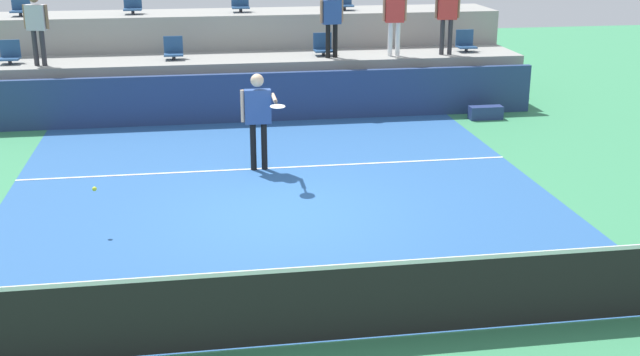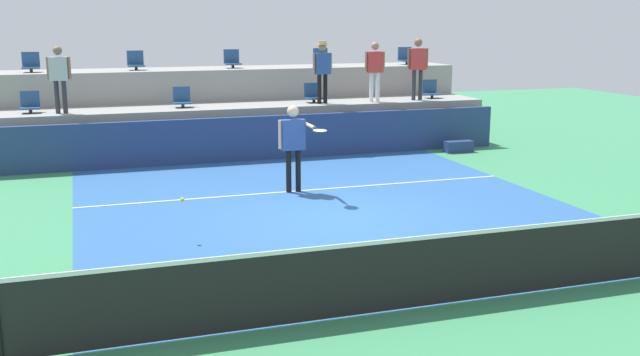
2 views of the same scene
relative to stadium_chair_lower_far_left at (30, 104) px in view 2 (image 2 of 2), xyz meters
name	(u,v)px [view 2 (image 2 of 2)]	position (x,y,z in m)	size (l,w,h in m)	color
ground_plane	(343,221)	(5.37, -7.23, -1.46)	(40.00, 40.00, 0.00)	#388456
court_inner_paint	(324,207)	(5.37, -6.23, -1.46)	(9.00, 10.00, 0.01)	#285693
court_service_line	(303,191)	(5.37, -4.83, -1.46)	(9.00, 0.06, 0.00)	white
tennis_net	(455,265)	(5.37, -11.23, -0.97)	(10.48, 0.08, 1.07)	black
sponsor_backboard	(260,138)	(5.37, -1.23, -0.91)	(13.00, 0.16, 1.10)	navy
seating_tier_lower	(249,128)	(5.37, 0.07, -0.84)	(13.00, 1.80, 1.25)	gray
seating_tier_upper	(234,105)	(5.37, 1.87, -0.41)	(13.00, 1.80, 2.10)	gray
stadium_chair_lower_far_left	(30,104)	(0.00, 0.00, 0.00)	(0.44, 0.40, 0.52)	#2D2D33
stadium_chair_lower_left	(182,99)	(3.63, 0.00, 0.00)	(0.44, 0.40, 0.52)	#2D2D33
stadium_chair_lower_right	(313,94)	(7.14, 0.00, 0.00)	(0.44, 0.40, 0.52)	#2D2D33
stadium_chair_lower_far_right	(431,90)	(10.68, 0.00, 0.00)	(0.44, 0.40, 0.52)	#2D2D33
stadium_chair_upper_far_left	(31,64)	(-0.01, 1.80, 0.85)	(0.44, 0.40, 0.52)	#2D2D33
stadium_chair_upper_left	(136,62)	(2.66, 1.80, 0.85)	(0.44, 0.40, 0.52)	#2D2D33
stadium_chair_upper_center	(232,60)	(5.32, 1.80, 0.85)	(0.44, 0.40, 0.52)	#2D2D33
stadium_chair_upper_right	(321,59)	(7.98, 1.80, 0.85)	(0.44, 0.40, 0.52)	#2D2D33
stadium_chair_upper_far_right	(406,57)	(10.71, 1.80, 0.85)	(0.44, 0.40, 0.52)	#2D2D33
tennis_player	(294,139)	(5.17, -4.90, -0.37)	(0.70, 1.22, 1.77)	black
spectator_in_white	(59,74)	(0.72, -0.38, 0.73)	(0.56, 0.28, 1.59)	#2D2D33
spectator_with_hat	(322,66)	(7.29, -0.38, 0.78)	(0.57, 0.43, 1.65)	black
spectator_in_grey	(375,66)	(8.78, -0.38, 0.75)	(0.57, 0.23, 1.61)	white
spectator_leaning_on_rail	(418,63)	(10.06, -0.38, 0.81)	(0.59, 0.25, 1.69)	#2D2D33
tennis_ball	(182,200)	(2.56, -7.56, -0.78)	(0.07, 0.07, 0.07)	#CCE033
equipment_bag	(459,147)	(10.60, -1.87, -1.31)	(0.76, 0.28, 0.30)	navy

